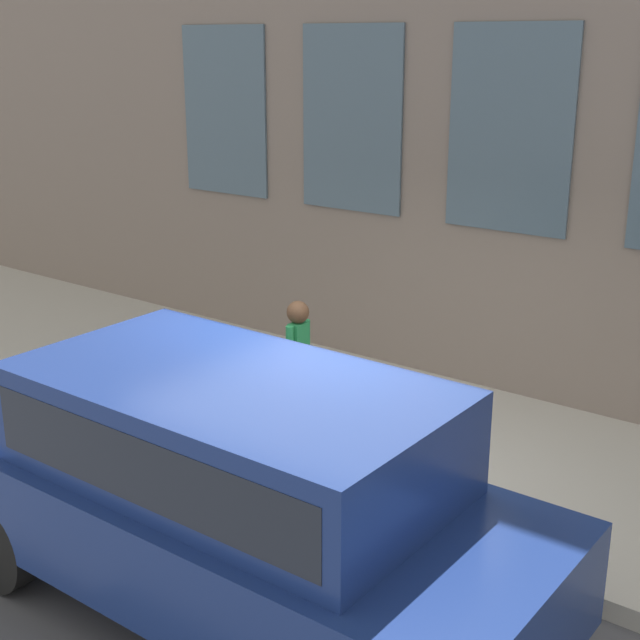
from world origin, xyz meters
name	(u,v)px	position (x,y,z in m)	size (l,w,h in m)	color
ground_plane	(329,514)	(0.00, 0.00, 0.00)	(80.00, 80.00, 0.00)	#47474C
sidewalk	(422,443)	(1.55, 0.00, 0.08)	(3.09, 60.00, 0.16)	#B2ADA3
fire_hydrant	(344,433)	(0.40, 0.14, 0.57)	(0.38, 0.48, 0.80)	#2D7260
person	(298,355)	(0.86, 1.01, 0.98)	(0.33, 0.22, 1.36)	#726651
parked_truck_navy_near	(227,479)	(-1.47, -0.22, 1.02)	(1.85, 4.77, 1.79)	black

